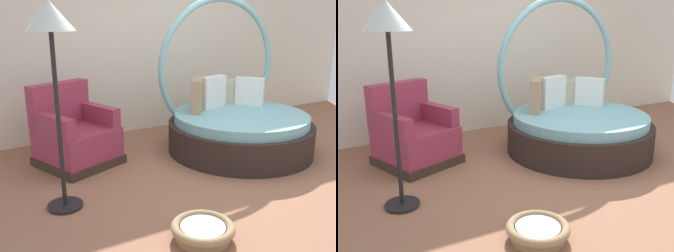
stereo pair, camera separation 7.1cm
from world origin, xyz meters
The scene contains 6 objects.
ground_plane centered at (0.00, 0.00, -0.01)m, with size 8.00×8.00×0.02m, color #936047.
back_wall centered at (0.00, 2.36, 1.41)m, with size 8.00×0.12×2.81m, color silver.
round_daybed centered at (0.49, 0.90, 0.37)m, with size 1.84×1.84×1.94m.
red_armchair centered at (-1.49, 1.39, 0.33)m, with size 1.03×1.03×0.94m.
pet_basket centered at (-1.06, -0.68, 0.07)m, with size 0.51×0.51×0.13m.
floor_lamp centered at (-1.89, 0.36, 1.53)m, with size 0.40×0.40×1.82m.
Camera 2 is at (-2.52, -2.92, 1.71)m, focal length 41.04 mm.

